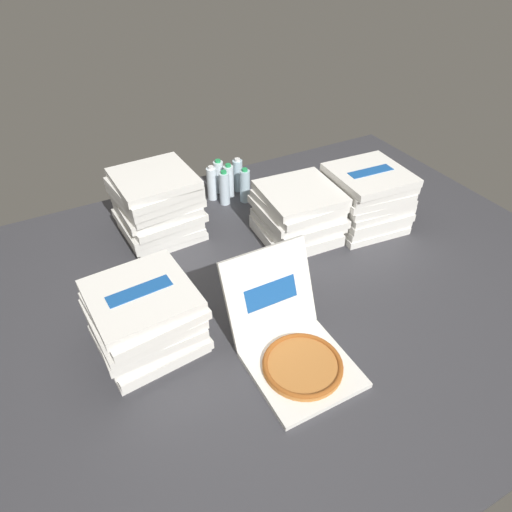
{
  "coord_description": "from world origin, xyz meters",
  "views": [
    {
      "loc": [
        -0.85,
        -1.4,
        1.49
      ],
      "look_at": [
        -0.04,
        0.1,
        0.14
      ],
      "focal_mm": 31.74,
      "sensor_mm": 36.0,
      "label": 1
    }
  ],
  "objects_px": {
    "pizza_stack_left_far": "(366,198)",
    "water_bottle_5": "(245,186)",
    "open_pizza_box": "(293,345)",
    "pizza_stack_right_far": "(298,214)",
    "pizza_stack_left_mid": "(145,319)",
    "pizza_stack_right_near": "(157,205)",
    "water_bottle_1": "(238,175)",
    "water_bottle_3": "(219,177)",
    "water_bottle_4": "(229,181)",
    "water_bottle_2": "(212,183)",
    "water_bottle_0": "(224,188)"
  },
  "relations": [
    {
      "from": "pizza_stack_right_far",
      "to": "water_bottle_4",
      "type": "distance_m",
      "value": 0.59
    },
    {
      "from": "pizza_stack_left_far",
      "to": "water_bottle_2",
      "type": "distance_m",
      "value": 0.93
    },
    {
      "from": "water_bottle_0",
      "to": "water_bottle_5",
      "type": "xyz_separation_m",
      "value": [
        0.12,
        -0.03,
        0.0
      ]
    },
    {
      "from": "open_pizza_box",
      "to": "pizza_stack_right_far",
      "type": "xyz_separation_m",
      "value": [
        0.47,
        0.72,
        0.07
      ]
    },
    {
      "from": "open_pizza_box",
      "to": "water_bottle_4",
      "type": "xyz_separation_m",
      "value": [
        0.33,
        1.29,
        0.03
      ]
    },
    {
      "from": "pizza_stack_right_far",
      "to": "pizza_stack_right_near",
      "type": "relative_size",
      "value": 1.01
    },
    {
      "from": "pizza_stack_right_near",
      "to": "pizza_stack_left_far",
      "type": "distance_m",
      "value": 1.16
    },
    {
      "from": "pizza_stack_right_near",
      "to": "water_bottle_2",
      "type": "relative_size",
      "value": 1.99
    },
    {
      "from": "pizza_stack_right_near",
      "to": "water_bottle_4",
      "type": "height_order",
      "value": "pizza_stack_right_near"
    },
    {
      "from": "water_bottle_1",
      "to": "water_bottle_3",
      "type": "height_order",
      "value": "same"
    },
    {
      "from": "water_bottle_4",
      "to": "water_bottle_3",
      "type": "bearing_deg",
      "value": 110.48
    },
    {
      "from": "pizza_stack_right_far",
      "to": "water_bottle_2",
      "type": "distance_m",
      "value": 0.65
    },
    {
      "from": "pizza_stack_right_near",
      "to": "water_bottle_2",
      "type": "xyz_separation_m",
      "value": [
        0.41,
        0.22,
        -0.08
      ]
    },
    {
      "from": "pizza_stack_left_mid",
      "to": "water_bottle_1",
      "type": "distance_m",
      "value": 1.33
    },
    {
      "from": "water_bottle_0",
      "to": "water_bottle_3",
      "type": "distance_m",
      "value": 0.15
    },
    {
      "from": "open_pizza_box",
      "to": "pizza_stack_left_mid",
      "type": "xyz_separation_m",
      "value": [
        -0.49,
        0.35,
        0.07
      ]
    },
    {
      "from": "open_pizza_box",
      "to": "pizza_stack_left_mid",
      "type": "distance_m",
      "value": 0.61
    },
    {
      "from": "pizza_stack_right_far",
      "to": "pizza_stack_right_near",
      "type": "distance_m",
      "value": 0.76
    },
    {
      "from": "pizza_stack_left_far",
      "to": "water_bottle_5",
      "type": "relative_size",
      "value": 2.01
    },
    {
      "from": "open_pizza_box",
      "to": "pizza_stack_left_far",
      "type": "relative_size",
      "value": 1.23
    },
    {
      "from": "water_bottle_1",
      "to": "water_bottle_5",
      "type": "relative_size",
      "value": 1.0
    },
    {
      "from": "water_bottle_3",
      "to": "water_bottle_4",
      "type": "bearing_deg",
      "value": -69.52
    },
    {
      "from": "open_pizza_box",
      "to": "water_bottle_2",
      "type": "distance_m",
      "value": 1.33
    },
    {
      "from": "water_bottle_2",
      "to": "pizza_stack_left_far",
      "type": "bearing_deg",
      "value": -45.26
    },
    {
      "from": "water_bottle_0",
      "to": "water_bottle_3",
      "type": "bearing_deg",
      "value": 78.92
    },
    {
      "from": "water_bottle_2",
      "to": "water_bottle_4",
      "type": "height_order",
      "value": "same"
    },
    {
      "from": "pizza_stack_right_far",
      "to": "water_bottle_0",
      "type": "xyz_separation_m",
      "value": [
        -0.2,
        0.51,
        -0.04
      ]
    },
    {
      "from": "pizza_stack_left_mid",
      "to": "water_bottle_2",
      "type": "height_order",
      "value": "pizza_stack_left_mid"
    },
    {
      "from": "pizza_stack_left_far",
      "to": "water_bottle_3",
      "type": "bearing_deg",
      "value": 129.04
    },
    {
      "from": "open_pizza_box",
      "to": "pizza_stack_right_far",
      "type": "height_order",
      "value": "open_pizza_box"
    },
    {
      "from": "open_pizza_box",
      "to": "water_bottle_1",
      "type": "distance_m",
      "value": 1.39
    },
    {
      "from": "water_bottle_3",
      "to": "water_bottle_4",
      "type": "height_order",
      "value": "same"
    },
    {
      "from": "pizza_stack_right_near",
      "to": "water_bottle_5",
      "type": "xyz_separation_m",
      "value": [
        0.58,
        0.09,
        -0.08
      ]
    },
    {
      "from": "open_pizza_box",
      "to": "water_bottle_5",
      "type": "height_order",
      "value": "open_pizza_box"
    },
    {
      "from": "pizza_stack_right_far",
      "to": "pizza_stack_left_far",
      "type": "distance_m",
      "value": 0.42
    },
    {
      "from": "pizza_stack_left_mid",
      "to": "pizza_stack_left_far",
      "type": "xyz_separation_m",
      "value": [
        1.38,
        0.3,
        0.02
      ]
    },
    {
      "from": "water_bottle_4",
      "to": "water_bottle_2",
      "type": "bearing_deg",
      "value": 166.5
    },
    {
      "from": "pizza_stack_right_far",
      "to": "pizza_stack_left_mid",
      "type": "relative_size",
      "value": 0.99
    },
    {
      "from": "pizza_stack_left_far",
      "to": "water_bottle_1",
      "type": "height_order",
      "value": "pizza_stack_left_far"
    },
    {
      "from": "open_pizza_box",
      "to": "water_bottle_5",
      "type": "distance_m",
      "value": 1.25
    },
    {
      "from": "pizza_stack_left_far",
      "to": "water_bottle_3",
      "type": "xyz_separation_m",
      "value": [
        -0.58,
        0.72,
        -0.06
      ]
    },
    {
      "from": "pizza_stack_left_mid",
      "to": "water_bottle_4",
      "type": "xyz_separation_m",
      "value": [
        0.82,
        0.94,
        -0.04
      ]
    },
    {
      "from": "water_bottle_2",
      "to": "water_bottle_3",
      "type": "height_order",
      "value": "same"
    },
    {
      "from": "water_bottle_3",
      "to": "pizza_stack_left_mid",
      "type": "bearing_deg",
      "value": -127.86
    },
    {
      "from": "water_bottle_2",
      "to": "water_bottle_4",
      "type": "bearing_deg",
      "value": -13.5
    },
    {
      "from": "water_bottle_2",
      "to": "water_bottle_5",
      "type": "xyz_separation_m",
      "value": [
        0.17,
        -0.12,
        0.0
      ]
    },
    {
      "from": "water_bottle_1",
      "to": "water_bottle_3",
      "type": "bearing_deg",
      "value": 160.27
    },
    {
      "from": "pizza_stack_right_near",
      "to": "pizza_stack_left_mid",
      "type": "xyz_separation_m",
      "value": [
        -0.31,
        -0.75,
        -0.04
      ]
    },
    {
      "from": "open_pizza_box",
      "to": "water_bottle_0",
      "type": "relative_size",
      "value": 2.47
    },
    {
      "from": "pizza_stack_right_near",
      "to": "open_pizza_box",
      "type": "bearing_deg",
      "value": -80.27
    }
  ]
}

